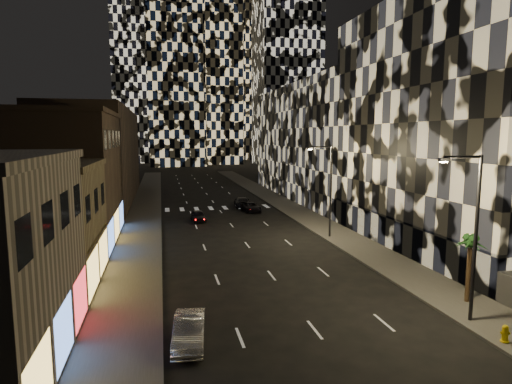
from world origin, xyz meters
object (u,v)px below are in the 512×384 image
car_silver_parked (189,331)px  car_dark_oncoming (242,202)px  streetlight_near (472,227)px  fire_hydrant (505,334)px  palm_tree (470,246)px  car_dark_midlane (198,216)px  car_dark_rightlane (251,207)px  streetlight_far (328,185)px

car_silver_parked → car_dark_oncoming: car_dark_oncoming is taller
streetlight_near → fire_hydrant: streetlight_near is taller
palm_tree → car_dark_midlane: bearing=115.6°
car_dark_midlane → car_dark_oncoming: bearing=48.4°
car_dark_oncoming → streetlight_near: bearing=102.6°
car_silver_parked → fire_hydrant: bearing=-6.2°
streetlight_near → car_dark_midlane: (-11.85, 31.06, -4.70)m
car_dark_rightlane → car_silver_parked: bearing=-109.7°
streetlight_far → palm_tree: (1.90, -17.66, -1.78)m
car_silver_parked → car_dark_oncoming: bearing=82.2°
car_dark_oncoming → palm_tree: size_ratio=1.19×
car_dark_rightlane → fire_hydrant: 38.97m
car_silver_parked → palm_tree: 17.10m
fire_hydrant → palm_tree: 5.99m
car_silver_parked → car_dark_rightlane: (10.54, 35.32, -0.08)m
streetlight_near → streetlight_far: bearing=90.0°
streetlight_near → streetlight_far: size_ratio=1.00×
streetlight_near → fire_hydrant: (0.15, -2.53, -4.80)m
streetlight_near → palm_tree: streetlight_near is taller
car_dark_midlane → car_dark_rightlane: bearing=30.5°
streetlight_near → car_dark_oncoming: (-4.85, 40.09, -4.64)m
streetlight_far → palm_tree: streetlight_far is taller
car_dark_oncoming → car_silver_parked: bearing=81.4°
car_silver_parked → car_dark_midlane: bearing=90.8°
car_dark_oncoming → palm_tree: bearing=105.9°
streetlight_near → car_silver_parked: size_ratio=2.15×
streetlight_near → car_dark_midlane: streetlight_near is taller
car_silver_parked → car_dark_oncoming: size_ratio=0.85×
car_dark_midlane → car_dark_rightlane: size_ratio=0.87×
car_silver_parked → palm_tree: bearing=11.5°
palm_tree → streetlight_near: bearing=-129.1°
car_dark_oncoming → fire_hydrant: bearing=102.4°
car_dark_rightlane → streetlight_near: bearing=-86.3°
car_dark_oncoming → car_dark_rightlane: 3.94m
palm_tree → fire_hydrant: bearing=-109.8°
streetlight_near → car_dark_oncoming: 40.65m
streetlight_far → car_dark_rightlane: (-4.35, 16.18, -4.74)m
car_silver_parked → car_dark_oncoming: (10.04, 39.22, 0.03)m
car_silver_parked → car_dark_rightlane: 36.86m
car_dark_rightlane → streetlight_far: bearing=-78.1°
streetlight_far → palm_tree: size_ratio=2.17×
car_dark_oncoming → streetlight_far: bearing=109.3°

